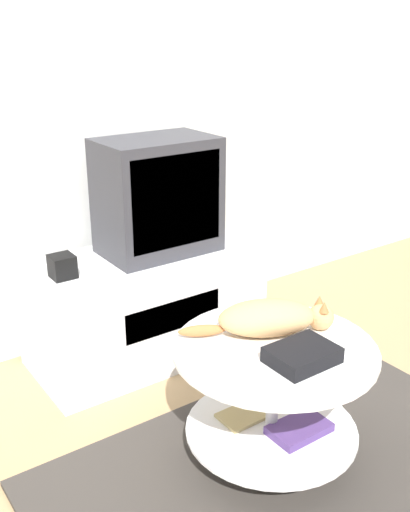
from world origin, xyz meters
TOP-DOWN VIEW (x-y plane):
  - ground_plane at (0.00, 0.00)m, footprint 12.00×12.00m
  - wall_back at (0.00, 1.36)m, footprint 8.00×0.05m
  - rug at (0.00, 0.00)m, footprint 1.74×1.03m
  - tv_stand at (0.01, 1.02)m, footprint 1.08×0.52m
  - tv at (0.11, 1.03)m, footprint 0.52×0.34m
  - speaker at (-0.39, 0.99)m, footprint 0.10×0.10m
  - coffee_table at (-0.01, 0.07)m, footprint 0.71×0.71m
  - dvd_box at (-0.01, -0.05)m, footprint 0.22×0.16m
  - cat at (0.04, 0.16)m, footprint 0.52×0.33m

SIDE VIEW (x-z plane):
  - ground_plane at x=0.00m, z-range 0.00..0.00m
  - rug at x=0.00m, z-range 0.00..0.02m
  - tv_stand at x=0.01m, z-range 0.00..0.51m
  - coffee_table at x=-0.01m, z-range 0.08..0.54m
  - dvd_box at x=-0.01m, z-range 0.48..0.54m
  - cat at x=0.04m, z-range 0.48..0.60m
  - speaker at x=-0.39m, z-range 0.51..0.61m
  - tv at x=0.11m, z-range 0.51..1.04m
  - wall_back at x=0.00m, z-range 0.00..2.60m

